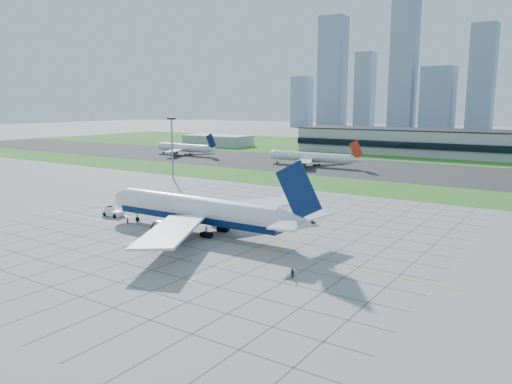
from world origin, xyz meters
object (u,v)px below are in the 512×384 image
pushback_tug (113,212)px  distant_jet_0 (184,148)px  light_mast (172,140)px  airliner (199,211)px  crew_far (292,274)px  distant_jet_1 (311,157)px  crew_near (128,221)px

pushback_tug → distant_jet_0: 171.87m
light_mast → pushback_tug: (35.17, -61.91, -15.05)m
airliner → distant_jet_0: size_ratio=1.39×
crew_far → distant_jet_1: bearing=139.8°
crew_far → distant_jet_1: distant_jet_1 is taller
airliner → distant_jet_1: 140.52m
light_mast → airliner: (66.89, -61.83, -10.86)m
light_mast → distant_jet_1: (27.26, 72.98, -11.69)m
distant_jet_1 → distant_jet_0: bearing=176.6°
airliner → distant_jet_1: size_ratio=1.24×
light_mast → crew_far: size_ratio=13.42×
crew_near → distant_jet_0: bearing=48.8°
crew_far → pushback_tug: bearing=-170.3°
pushback_tug → distant_jet_0: (-99.16, 140.34, 3.36)m
light_mast → distant_jet_1: 78.78m
light_mast → crew_far: light_mast is taller
pushback_tug → crew_far: pushback_tug is taller
light_mast → pushback_tug: 72.78m
crew_far → distant_jet_0: 228.64m
pushback_tug → crew_near: bearing=-22.6°
distant_jet_0 → pushback_tug: bearing=-54.8°
airliner → crew_far: bearing=-25.9°
crew_far → distant_jet_0: bearing=160.0°
airliner → crew_near: bearing=-169.6°
light_mast → crew_near: 81.98m
crew_near → crew_far: bearing=-90.6°
crew_far → distant_jet_1: (-75.24, 151.21, 3.54)m
airliner → crew_near: size_ratio=37.72×
airliner → crew_far: 39.45m
airliner → pushback_tug: 32.00m
airliner → crew_near: airliner is taller
light_mast → airliner: bearing=-42.7°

